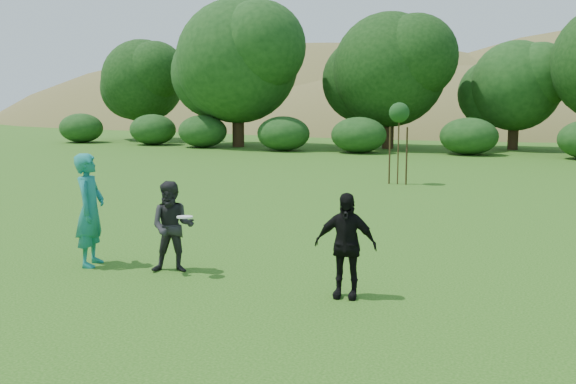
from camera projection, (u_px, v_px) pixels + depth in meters
name	position (u px, v px, depth m)	size (l,w,h in m)	color
ground	(219.00, 284.00, 10.41)	(120.00, 120.00, 0.00)	#19470C
player_teal	(90.00, 210.00, 11.43)	(0.74, 0.48, 2.03)	#1A7772
player_grey	(172.00, 227.00, 11.02)	(0.77, 0.60, 1.59)	#242325
player_black	(345.00, 245.00, 9.61)	(0.94, 0.39, 1.60)	black
frisbee	(185.00, 217.00, 10.69)	(0.27, 0.27, 0.03)	white
sapling	(399.00, 115.00, 22.15)	(0.70, 0.70, 2.85)	#3F2D18
hillside	(492.00, 227.00, 75.18)	(150.00, 72.00, 52.00)	olive
tree_row	(519.00, 63.00, 34.85)	(53.92, 10.38, 9.62)	#3A2616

